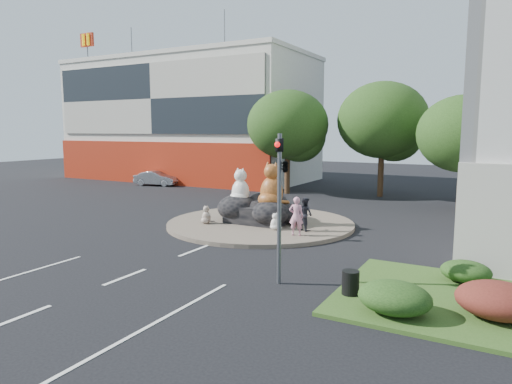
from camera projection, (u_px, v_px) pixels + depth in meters
ground at (125, 277)px, 15.95m from camera, size 120.00×120.00×0.00m
roundabout_island at (260, 223)px, 24.62m from camera, size 10.00×10.00×0.20m
rock_plinth at (260, 213)px, 24.54m from camera, size 3.20×2.60×0.90m
shophouse_block at (191, 120)px, 47.94m from camera, size 25.20×12.30×17.40m
tree_left at (289, 128)px, 36.27m from camera, size 6.46×6.46×8.27m
tree_mid at (384, 124)px, 34.62m from camera, size 6.84×6.84×8.76m
tree_right at (465, 138)px, 28.41m from camera, size 5.70×5.70×7.30m
hedge_near_green at (395, 298)px, 12.44m from camera, size 2.00×1.60×0.90m
hedge_red at (499, 301)px, 12.11m from camera, size 2.20×1.76×0.99m
hedge_back_green at (466, 271)px, 15.04m from camera, size 1.60×1.28×0.72m
traffic_light at (282, 176)px, 14.76m from camera, size 0.44×1.24×5.00m
cat_white at (240, 186)px, 24.74m from camera, size 1.42×1.31×2.00m
cat_tabby at (272, 184)px, 23.79m from camera, size 1.49×1.30×2.38m
kitten_calico at (206, 214)px, 24.09m from camera, size 0.69×0.63×0.98m
kitten_white at (275, 221)px, 22.58m from camera, size 0.67×0.68×0.86m
pedestrian_pink at (296, 216)px, 21.29m from camera, size 0.77×0.62×1.84m
pedestrian_dark at (305, 214)px, 22.34m from camera, size 1.00×0.93×1.65m
parked_car at (156, 179)px, 42.06m from camera, size 4.23×2.25×1.33m
litter_bin at (350, 283)px, 13.92m from camera, size 0.67×0.67×0.74m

